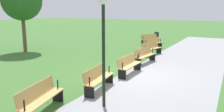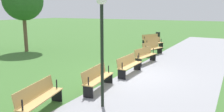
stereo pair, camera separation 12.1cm
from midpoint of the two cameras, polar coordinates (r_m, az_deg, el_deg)
ground_plane at (r=11.03m, az=4.85°, el=-4.57°), size 120.00×120.00×0.00m
path_paving at (r=10.46m, az=13.91°, el=-5.75°), size 35.08×4.37×0.01m
bench_0 at (r=20.89m, az=9.93°, el=4.24°), size 1.92×1.29×0.89m
bench_1 at (r=18.35m, az=10.53°, el=3.24°), size 1.96×1.11×0.89m
bench_2 at (r=15.81m, az=10.23°, el=1.95°), size 1.98×0.91×0.89m
bench_3 at (r=13.31m, az=8.54°, el=0.24°), size 1.96×0.69×0.89m
bench_4 at (r=10.93m, az=4.55°, el=-2.12°), size 1.92×0.47×0.89m
bench_5 at (r=8.81m, az=-3.30°, el=-5.44°), size 1.96×0.69×0.89m
bench_6 at (r=7.23m, az=-17.32°, el=-9.81°), size 1.98×0.91×0.89m
tree_0 at (r=17.99m, az=-21.26°, el=12.79°), size 2.87×2.87×5.15m
lamp_post at (r=6.87m, az=-2.05°, el=6.86°), size 0.32×0.32×3.51m
trash_bin at (r=22.63m, az=11.57°, el=4.71°), size 0.43×0.43×0.94m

